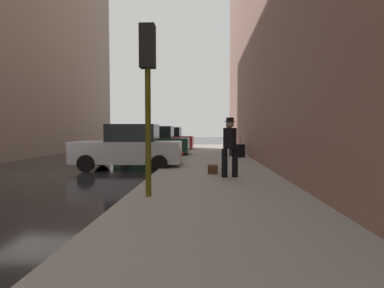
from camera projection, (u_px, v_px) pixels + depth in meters
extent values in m
plane|color=black|center=(38.00, 176.00, 10.18)|extent=(120.00, 120.00, 0.00)
cube|color=gray|center=(214.00, 175.00, 9.88)|extent=(4.00, 40.00, 0.15)
cube|color=#B7BABF|center=(128.00, 152.00, 11.98)|extent=(4.24, 1.94, 0.84)
cube|color=black|center=(133.00, 133.00, 11.94)|extent=(1.93, 1.61, 0.70)
cylinder|color=black|center=(102.00, 159.00, 12.95)|extent=(0.65, 0.24, 0.64)
cylinder|color=black|center=(86.00, 163.00, 11.11)|extent=(0.65, 0.24, 0.64)
cylinder|color=black|center=(165.00, 159.00, 12.88)|extent=(0.65, 0.24, 0.64)
cylinder|color=black|center=(159.00, 164.00, 11.04)|extent=(0.65, 0.24, 0.64)
cube|color=#193828|center=(153.00, 145.00, 17.50)|extent=(4.20, 1.85, 0.84)
cube|color=black|center=(156.00, 132.00, 17.45)|extent=(1.89, 1.57, 0.70)
cylinder|color=black|center=(134.00, 150.00, 18.50)|extent=(0.64, 0.22, 0.64)
cylinder|color=black|center=(126.00, 152.00, 16.67)|extent=(0.64, 0.22, 0.64)
cylinder|color=black|center=(178.00, 150.00, 18.36)|extent=(0.64, 0.22, 0.64)
cylinder|color=black|center=(174.00, 153.00, 16.53)|extent=(0.64, 0.22, 0.64)
cube|color=#B2191E|center=(166.00, 142.00, 22.98)|extent=(4.25, 1.95, 0.84)
cube|color=black|center=(168.00, 132.00, 22.93)|extent=(1.93, 1.62, 0.70)
cylinder|color=black|center=(151.00, 146.00, 24.02)|extent=(0.65, 0.24, 0.64)
cylinder|color=black|center=(146.00, 147.00, 22.19)|extent=(0.65, 0.24, 0.64)
cylinder|color=black|center=(185.00, 146.00, 23.81)|extent=(0.65, 0.24, 0.64)
cylinder|color=black|center=(182.00, 147.00, 21.98)|extent=(0.65, 0.24, 0.64)
cylinder|color=red|center=(180.00, 154.00, 14.32)|extent=(0.22, 0.22, 0.55)
sphere|color=red|center=(180.00, 147.00, 14.30)|extent=(0.20, 0.20, 0.20)
cylinder|color=red|center=(176.00, 153.00, 14.32)|extent=(0.10, 0.09, 0.09)
cylinder|color=red|center=(183.00, 153.00, 14.31)|extent=(0.10, 0.09, 0.09)
cylinder|color=#514C0F|center=(148.00, 111.00, 6.29)|extent=(0.12, 0.12, 3.60)
cube|color=black|center=(148.00, 46.00, 6.23)|extent=(0.32, 0.24, 0.90)
sphere|color=red|center=(149.00, 35.00, 6.35)|extent=(0.14, 0.14, 0.14)
sphere|color=yellow|center=(149.00, 48.00, 6.37)|extent=(0.14, 0.14, 0.14)
sphere|color=green|center=(149.00, 61.00, 6.38)|extent=(0.14, 0.14, 0.14)
cylinder|color=black|center=(225.00, 148.00, 16.49)|extent=(0.20, 0.20, 0.85)
cylinder|color=black|center=(231.00, 148.00, 16.44)|extent=(0.20, 0.20, 0.85)
cylinder|color=tan|center=(228.00, 135.00, 16.43)|extent=(0.44, 0.44, 0.62)
sphere|color=beige|center=(228.00, 127.00, 16.41)|extent=(0.24, 0.24, 0.24)
cylinder|color=black|center=(235.00, 163.00, 8.95)|extent=(0.21, 0.21, 0.85)
cylinder|color=black|center=(225.00, 163.00, 8.91)|extent=(0.21, 0.21, 0.85)
cylinder|color=black|center=(230.00, 138.00, 8.90)|extent=(0.47, 0.47, 0.62)
sphere|color=tan|center=(230.00, 124.00, 8.88)|extent=(0.24, 0.24, 0.24)
cylinder|color=black|center=(230.00, 121.00, 8.87)|extent=(0.34, 0.34, 0.02)
cylinder|color=black|center=(230.00, 119.00, 8.87)|extent=(0.23, 0.23, 0.11)
cube|color=black|center=(240.00, 151.00, 15.65)|extent=(0.46, 0.62, 0.68)
cylinder|color=#333333|center=(240.00, 141.00, 15.63)|extent=(0.02, 0.02, 0.36)
cube|color=#472D19|center=(213.00, 169.00, 9.75)|extent=(0.32, 0.44, 0.28)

